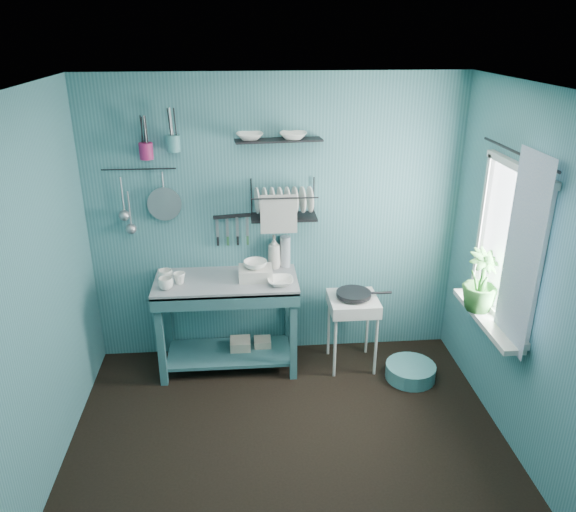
{
  "coord_description": "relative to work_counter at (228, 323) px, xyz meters",
  "views": [
    {
      "loc": [
        -0.28,
        -3.09,
        2.84
      ],
      "look_at": [
        0.05,
        0.85,
        1.2
      ],
      "focal_mm": 35.0,
      "sensor_mm": 36.0,
      "label": 1
    }
  ],
  "objects": [
    {
      "name": "utensil_cup_teal",
      "position": [
        -0.37,
        0.19,
        1.54
      ],
      "size": [
        0.11,
        0.11,
        0.13
      ],
      "primitive_type": "cylinder",
      "color": "teal",
      "rests_on": "wall_back"
    },
    {
      "name": "upper_shelf",
      "position": [
        0.46,
        0.17,
        1.55
      ],
      "size": [
        0.71,
        0.24,
        0.02
      ],
      "primitive_type": "cube",
      "rotation": [
        0.0,
        0.0,
        0.09
      ],
      "color": "black",
      "rests_on": "wall_back"
    },
    {
      "name": "hook_rail",
      "position": [
        -0.67,
        0.24,
        1.32
      ],
      "size": [
        0.6,
        0.01,
        0.01
      ],
      "primitive_type": "cylinder",
      "rotation": [
        0.0,
        1.57,
        0.0
      ],
      "color": "black",
      "rests_on": "wall_back"
    },
    {
      "name": "curtain_rod",
      "position": [
        1.98,
        -0.78,
        1.62
      ],
      "size": [
        0.02,
        1.05,
        0.02
      ],
      "primitive_type": "cylinder",
      "rotation": [
        1.57,
        0.0,
        0.0
      ],
      "color": "black",
      "rests_on": "wall_right"
    },
    {
      "name": "dish_rack",
      "position": [
        0.5,
        0.14,
        1.06
      ],
      "size": [
        0.55,
        0.25,
        0.32
      ],
      "primitive_type": "cube",
      "rotation": [
        0.0,
        0.0,
        0.02
      ],
      "color": "black",
      "rests_on": "wall_back"
    },
    {
      "name": "wall_back",
      "position": [
        0.44,
        0.27,
        0.82
      ],
      "size": [
        3.2,
        0.0,
        3.2
      ],
      "primitive_type": "plane",
      "rotation": [
        1.57,
        0.0,
        0.0
      ],
      "color": "#3A7076",
      "rests_on": "ground"
    },
    {
      "name": "wall_front",
      "position": [
        0.44,
        -2.73,
        0.82
      ],
      "size": [
        3.2,
        0.0,
        3.2
      ],
      "primitive_type": "plane",
      "rotation": [
        -1.57,
        0.0,
        0.0
      ],
      "color": "#3A7076",
      "rests_on": "ground"
    },
    {
      "name": "tub_bowl",
      "position": [
        0.25,
        -0.02,
        0.56
      ],
      "size": [
        0.19,
        0.19,
        0.06
      ],
      "primitive_type": "imported",
      "color": "white",
      "rests_on": "wash_tub"
    },
    {
      "name": "storage_tin_small",
      "position": [
        0.3,
        0.08,
        -0.33
      ],
      "size": [
        0.15,
        0.15,
        0.2
      ],
      "primitive_type": "cube",
      "color": "tan",
      "rests_on": "floor"
    },
    {
      "name": "mug_right",
      "position": [
        -0.5,
        0.0,
        0.47
      ],
      "size": [
        0.17,
        0.17,
        0.1
      ],
      "primitive_type": "imported",
      "rotation": [
        0.0,
        0.0,
        1.05
      ],
      "color": "white",
      "rests_on": "work_counter"
    },
    {
      "name": "potted_plant",
      "position": [
        1.92,
        -0.67,
        0.64
      ],
      "size": [
        0.35,
        0.35,
        0.48
      ],
      "primitive_type": "imported",
      "rotation": [
        0.0,
        0.0,
        0.44
      ],
      "color": "#2D6C2B",
      "rests_on": "windowsill"
    },
    {
      "name": "shelf_bowl_right",
      "position": [
        0.58,
        0.17,
        1.65
      ],
      "size": [
        0.25,
        0.25,
        0.05
      ],
      "primitive_type": "imported",
      "rotation": [
        0.0,
        0.0,
        -0.14
      ],
      "color": "white",
      "rests_on": "upper_shelf"
    },
    {
      "name": "wall_right",
      "position": [
        2.04,
        -1.23,
        0.82
      ],
      "size": [
        0.0,
        3.0,
        3.0
      ],
      "primitive_type": "plane",
      "rotation": [
        1.57,
        0.0,
        -1.57
      ],
      "color": "#3A7076",
      "rests_on": "ground"
    },
    {
      "name": "soap_bottle",
      "position": [
        0.42,
        0.2,
        0.57
      ],
      "size": [
        0.12,
        0.12,
        0.3
      ],
      "primitive_type": "imported",
      "color": "beige",
      "rests_on": "work_counter"
    },
    {
      "name": "wall_left",
      "position": [
        -1.16,
        -1.23,
        0.82
      ],
      "size": [
        0.0,
        3.0,
        3.0
      ],
      "primitive_type": "plane",
      "rotation": [
        1.57,
        0.0,
        1.57
      ],
      "color": "#3A7076",
      "rests_on": "ground"
    },
    {
      "name": "ladle_inner",
      "position": [
        -0.78,
        0.23,
        0.99
      ],
      "size": [
        0.01,
        0.01,
        0.3
      ],
      "primitive_type": "cylinder",
      "color": "#9FA1A7",
      "rests_on": "wall_back"
    },
    {
      "name": "ladle_outer",
      "position": [
        -0.82,
        0.23,
        1.11
      ],
      "size": [
        0.01,
        0.01,
        0.3
      ],
      "primitive_type": "cylinder",
      "color": "#9FA1A7",
      "rests_on": "wall_back"
    },
    {
      "name": "hotplate_stand",
      "position": [
        1.08,
        -0.08,
        -0.09
      ],
      "size": [
        0.47,
        0.47,
        0.66
      ],
      "primitive_type": "cube",
      "rotation": [
        0.0,
        0.0,
        -0.14
      ],
      "color": "silver",
      "rests_on": "floor"
    },
    {
      "name": "utensil_cup_magenta",
      "position": [
        -0.59,
        0.19,
        1.48
      ],
      "size": [
        0.11,
        0.11,
        0.13
      ],
      "primitive_type": "cylinder",
      "color": "#991C54",
      "rests_on": "wall_back"
    },
    {
      "name": "work_counter",
      "position": [
        0.0,
        0.0,
        0.0
      ],
      "size": [
        1.29,
        0.82,
        0.85
      ],
      "primitive_type": "cube",
      "rotation": [
        0.0,
        0.0,
        0.19
      ],
      "color": "#2E5B60",
      "rests_on": "floor"
    },
    {
      "name": "ceiling",
      "position": [
        0.44,
        -1.23,
        2.07
      ],
      "size": [
        3.2,
        3.2,
        0.0
      ],
      "primitive_type": "plane",
      "rotation": [
        3.14,
        0.0,
        0.0
      ],
      "color": "silver",
      "rests_on": "ground"
    },
    {
      "name": "shelf_bowl_left",
      "position": [
        0.23,
        0.17,
        1.66
      ],
      "size": [
        0.22,
        0.22,
        0.05
      ],
      "primitive_type": "imported",
      "rotation": [
        0.0,
        0.0,
        0.02
      ],
      "color": "white",
      "rests_on": "upper_shelf"
    },
    {
      "name": "floor_basin",
      "position": [
        1.56,
        -0.34,
        -0.36
      ],
      "size": [
        0.43,
        0.43,
        0.13
      ],
      "primitive_type": "cylinder",
      "color": "teal",
      "rests_on": "floor"
    },
    {
      "name": "water_bottle",
      "position": [
        0.52,
        0.22,
        0.57
      ],
      "size": [
        0.09,
        0.09,
        0.28
      ],
      "primitive_type": "cylinder",
      "color": "#9FA8B1",
      "rests_on": "work_counter"
    },
    {
      "name": "counter_bowl",
      "position": [
        0.45,
        -0.15,
        0.45
      ],
      "size": [
        0.22,
        0.22,
        0.05
      ],
      "primitive_type": "imported",
      "color": "white",
      "rests_on": "work_counter"
    },
    {
      "name": "windowsill",
      "position": [
        1.94,
        -0.78,
        0.38
      ],
      "size": [
        0.16,
        0.95,
        0.04
      ],
      "primitive_type": "cube",
      "color": "silver",
      "rests_on": "wall_right"
    },
    {
      "name": "wash_tub",
      "position": [
        0.25,
        -0.02,
        0.48
      ],
      "size": [
        0.28,
        0.22,
        0.1
      ],
      "primitive_type": "cube",
      "color": "beige",
      "rests_on": "work_counter"
    },
    {
      "name": "mug_left",
      "position": [
        -0.48,
        -0.16,
        0.47
      ],
      "size": [
        0.12,
        0.12,
        0.1
      ],
      "primitive_type": "imported",
      "color": "white",
      "rests_on": "work_counter"
    },
    {
      "name": "frying_pan",
      "position": [
        1.08,
        -0.08,
        0.28
      ],
      "size": [
        0.3,
        0.3,
        0.03
      ],
      "primitive_type": "cylinder",
      "color": "black",
      "rests_on": "hotplate_stand"
    },
    {
      "name": "colander",
      "position": [
        -0.49,
        0.22,
        1.03
      ],
      "size": [
        0.28,
        0.03,
        0.28
      ],
      "primitive_type": "cylinder",
      "rotation": [
        1.54,
        0.0,
        0.0
      ],
      "color": "#9FA1A7",
      "rests_on": "wall_back"
    },
    {
      "name": "mug_mid",
      "position": [
        -0.38,
        -0.06,
        0.47
      ],
      "size": [
        0.14,
        0.14,
        0.09
      ],
      "primitive_type": "imported",
      "rotation": [
        0.0,
        0.0,
        0.52
      ],
      "color": "white",
      "rests_on": "work_counter"
    },
    {
      "name": "knife_strip",
      "position": [
        0.07,
        0.24,
        0.9
      ],
      "size": [
        0.32,
        0.07,
        0.03
      ],
      "primitive_type": "cube",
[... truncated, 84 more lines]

